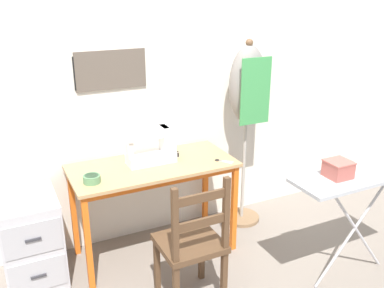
# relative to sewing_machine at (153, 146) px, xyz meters

# --- Properties ---
(ground_plane) EXTENTS (14.00, 14.00, 0.00)m
(ground_plane) POSITION_rel_sewing_machine_xyz_m (-0.02, -0.32, -0.88)
(ground_plane) COLOR gray
(wall_back) EXTENTS (10.00, 0.07, 2.55)m
(wall_back) POSITION_rel_sewing_machine_xyz_m (-0.02, 0.31, 0.39)
(wall_back) COLOR silver
(wall_back) RESTS_ON ground_plane
(sewing_table) EXTENTS (1.22, 0.57, 0.75)m
(sewing_table) POSITION_rel_sewing_machine_xyz_m (-0.02, -0.05, -0.22)
(sewing_table) COLOR tan
(sewing_table) RESTS_ON ground_plane
(sewing_machine) EXTENTS (0.38, 0.15, 0.30)m
(sewing_machine) POSITION_rel_sewing_machine_xyz_m (0.00, 0.00, 0.00)
(sewing_machine) COLOR white
(sewing_machine) RESTS_ON sewing_table
(fabric_bowl) EXTENTS (0.12, 0.12, 0.05)m
(fabric_bowl) POSITION_rel_sewing_machine_xyz_m (-0.50, -0.15, -0.10)
(fabric_bowl) COLOR #56895B
(fabric_bowl) RESTS_ON sewing_table
(scissors) EXTENTS (0.11, 0.13, 0.01)m
(scissors) POSITION_rel_sewing_machine_xyz_m (0.47, -0.20, -0.13)
(scissors) COLOR silver
(scissors) RESTS_ON sewing_table
(thread_spool_near_machine) EXTENTS (0.03, 0.03, 0.04)m
(thread_spool_near_machine) POSITION_rel_sewing_machine_xyz_m (0.20, 0.01, -0.11)
(thread_spool_near_machine) COLOR black
(thread_spool_near_machine) RESTS_ON sewing_table
(wooden_chair) EXTENTS (0.40, 0.38, 0.94)m
(wooden_chair) POSITION_rel_sewing_machine_xyz_m (-0.01, -0.69, -0.44)
(wooden_chair) COLOR #513823
(wooden_chair) RESTS_ON ground_plane
(filing_cabinet) EXTENTS (0.40, 0.50, 0.64)m
(filing_cabinet) POSITION_rel_sewing_machine_xyz_m (-0.92, 0.03, -0.56)
(filing_cabinet) COLOR #B7B7BC
(filing_cabinet) RESTS_ON ground_plane
(dress_form) EXTENTS (0.32, 0.32, 1.61)m
(dress_form) POSITION_rel_sewing_machine_xyz_m (0.87, 0.09, 0.28)
(dress_form) COLOR #846647
(dress_form) RESTS_ON ground_plane
(ironing_board) EXTENTS (1.03, 0.32, 0.83)m
(ironing_board) POSITION_rel_sewing_machine_xyz_m (1.14, -0.94, -0.11)
(ironing_board) COLOR #ADB2B7
(ironing_board) RESTS_ON ground_plane
(storage_box) EXTENTS (0.16, 0.16, 0.11)m
(storage_box) POSITION_rel_sewing_machine_xyz_m (0.94, -0.91, -0.00)
(storage_box) COLOR #AD564C
(storage_box) RESTS_ON ironing_board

